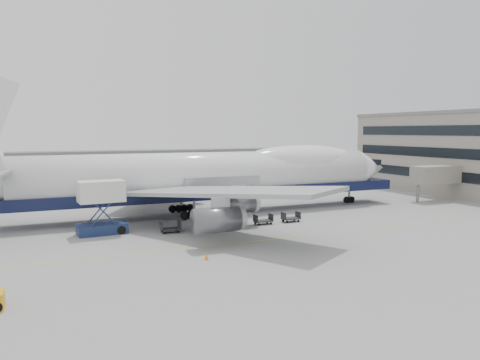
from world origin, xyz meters
name	(u,v)px	position (x,y,z in m)	size (l,w,h in m)	color
ground	(242,230)	(0.00, 0.00, 0.00)	(260.00, 260.00, 0.00)	gray
apron_line	(264,240)	(0.00, -6.00, 0.01)	(60.00, 0.15, 0.01)	gold
hangar	(89,165)	(-10.00, 70.00, 3.50)	(110.00, 8.00, 7.00)	slate
airliner	(211,175)	(0.64, 12.00, 5.62)	(67.00, 55.30, 19.98)	white
catering_truck	(102,204)	(-15.73, 4.52, 3.46)	(5.67, 4.08, 6.22)	navy
traffic_cone	(206,257)	(-8.45, -10.81, 0.28)	(0.40, 0.40, 0.59)	orange
dolly_0	(170,228)	(-8.33, 1.88, 0.53)	(2.30, 1.35, 1.30)	#2D2D30
dolly_1	(203,225)	(-4.26, 1.88, 0.53)	(2.30, 1.35, 1.30)	#2D2D30
dolly_2	(234,223)	(-0.19, 1.88, 0.53)	(2.30, 1.35, 1.30)	#2D2D30
dolly_3	(263,220)	(3.89, 1.88, 0.53)	(2.30, 1.35, 1.30)	#2D2D30
dolly_4	(291,218)	(7.96, 1.88, 0.53)	(2.30, 1.35, 1.30)	#2D2D30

